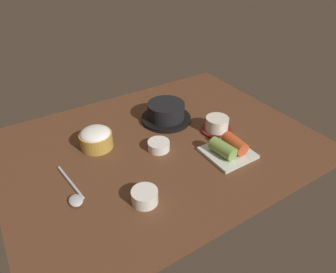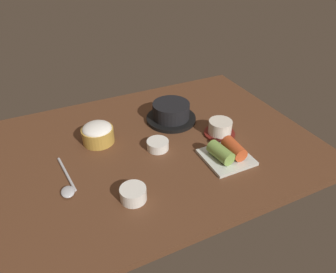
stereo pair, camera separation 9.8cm
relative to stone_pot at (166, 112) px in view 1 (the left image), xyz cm
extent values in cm
cube|color=#56331E|center=(-9.43, -11.05, -4.29)|extent=(100.00, 76.00, 2.00)
cylinder|color=black|center=(0.00, 0.00, -2.65)|extent=(18.29, 18.29, 1.29)
cylinder|color=black|center=(0.00, 0.00, 0.83)|extent=(13.50, 13.50, 5.67)
cylinder|color=#D15619|center=(0.00, 0.00, 3.36)|extent=(11.88, 11.88, 0.60)
cylinder|color=#B78C38|center=(-27.75, -1.91, -0.74)|extent=(10.48, 10.48, 5.10)
ellipsoid|color=white|center=(-27.75, -1.91, 1.81)|extent=(9.64, 9.64, 3.67)
cylinder|color=maroon|center=(11.05, -15.60, -2.89)|extent=(10.69, 10.69, 0.80)
cylinder|color=silver|center=(11.05, -15.60, -0.22)|extent=(7.96, 7.96, 4.55)
cylinder|color=#C6D18C|center=(11.05, -15.60, 1.76)|extent=(6.77, 6.77, 0.40)
cylinder|color=white|center=(-11.49, -13.89, -1.82)|extent=(7.08, 7.08, 2.95)
cylinder|color=#B73323|center=(-11.49, -13.89, -0.64)|extent=(5.81, 5.81, 0.50)
cube|color=silver|center=(5.64, -27.71, -2.79)|extent=(13.95, 13.95, 1.00)
cylinder|color=#7A9E47|center=(3.20, -27.71, -0.14)|extent=(5.36, 8.86, 4.31)
cylinder|color=#C64C23|center=(8.08, -27.71, -0.14)|extent=(4.68, 8.55, 4.31)
cylinder|color=white|center=(-26.16, -31.37, -1.40)|extent=(7.01, 7.01, 3.78)
cylinder|color=#B73323|center=(-26.16, -31.37, 0.19)|extent=(5.75, 5.75, 0.50)
cylinder|color=#B7B7BC|center=(-40.49, -14.03, -2.89)|extent=(2.73, 16.04, 0.80)
ellipsoid|color=#B7B7BC|center=(-41.46, -22.00, -2.57)|extent=(3.60, 4.68, 1.26)
camera|label=1|loc=(-50.47, -81.02, 55.94)|focal=32.25mm
camera|label=2|loc=(-41.88, -85.75, 55.94)|focal=32.25mm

